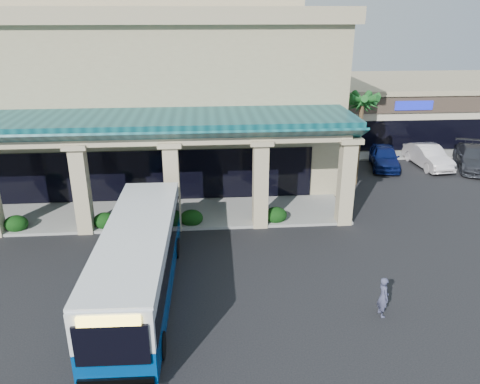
{
  "coord_description": "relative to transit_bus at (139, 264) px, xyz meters",
  "views": [
    {
      "loc": [
        -1.35,
        -17.15,
        10.73
      ],
      "look_at": [
        0.4,
        4.59,
        2.2
      ],
      "focal_mm": 35.0,
      "sensor_mm": 36.0,
      "label": 1
    }
  ],
  "objects": [
    {
      "name": "ground",
      "position": [
        3.99,
        1.0,
        -1.51
      ],
      "size": [
        110.0,
        110.0,
        0.0
      ],
      "primitive_type": "plane",
      "color": "black"
    },
    {
      "name": "main_building",
      "position": [
        -4.01,
        17.0,
        4.16
      ],
      "size": [
        30.8,
        14.8,
        11.35
      ],
      "primitive_type": null,
      "color": "tan",
      "rests_on": "ground"
    },
    {
      "name": "arcade",
      "position": [
        -4.01,
        7.8,
        1.34
      ],
      "size": [
        30.0,
        6.2,
        5.7
      ],
      "primitive_type": null,
      "color": "#0B3D43",
      "rests_on": "ground"
    },
    {
      "name": "strip_mall",
      "position": [
        21.99,
        25.0,
        0.94
      ],
      "size": [
        22.5,
        12.5,
        4.9
      ],
      "primitive_type": null,
      "color": "beige",
      "rests_on": "ground"
    },
    {
      "name": "palm_0",
      "position": [
        12.49,
        12.0,
        1.79
      ],
      "size": [
        2.4,
        2.4,
        6.6
      ],
      "primitive_type": null,
      "color": "#144B19",
      "rests_on": "ground"
    },
    {
      "name": "palm_1",
      "position": [
        13.49,
        15.0,
        1.39
      ],
      "size": [
        2.4,
        2.4,
        5.8
      ],
      "primitive_type": null,
      "color": "#144B19",
      "rests_on": "ground"
    },
    {
      "name": "broadleaf_tree",
      "position": [
        11.49,
        20.0,
        0.89
      ],
      "size": [
        2.6,
        2.6,
        4.81
      ],
      "primitive_type": null,
      "color": "black",
      "rests_on": "ground"
    },
    {
      "name": "transit_bus",
      "position": [
        0.0,
        0.0,
        0.0
      ],
      "size": [
        2.79,
        10.88,
        3.02
      ],
      "primitive_type": null,
      "rotation": [
        0.0,
        0.0,
        -0.03
      ],
      "color": "navy",
      "rests_on": "ground"
    },
    {
      "name": "pedestrian",
      "position": [
        9.11,
        -1.91,
        -0.71
      ],
      "size": [
        0.43,
        0.62,
        1.6
      ],
      "primitive_type": "imported",
      "rotation": [
        0.0,
        0.0,
        1.66
      ],
      "color": "#3E3F5B",
      "rests_on": "ground"
    },
    {
      "name": "car_silver",
      "position": [
        15.67,
        15.29,
        -0.71
      ],
      "size": [
        2.95,
        5.0,
        1.6
      ],
      "primitive_type": "imported",
      "rotation": [
        0.0,
        0.0,
        -0.24
      ],
      "color": "#0B1852",
      "rests_on": "ground"
    },
    {
      "name": "car_white",
      "position": [
        18.88,
        15.18,
        -0.72
      ],
      "size": [
        1.98,
        4.92,
        1.59
      ],
      "primitive_type": "imported",
      "rotation": [
        0.0,
        0.0,
        0.06
      ],
      "color": "white",
      "rests_on": "ground"
    },
    {
      "name": "car_red",
      "position": [
        21.98,
        14.53,
        -0.71
      ],
      "size": [
        3.98,
        5.96,
        1.6
      ],
      "primitive_type": "imported",
      "rotation": [
        0.0,
        0.0,
        -0.34
      ],
      "color": "#31333B",
      "rests_on": "ground"
    }
  ]
}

